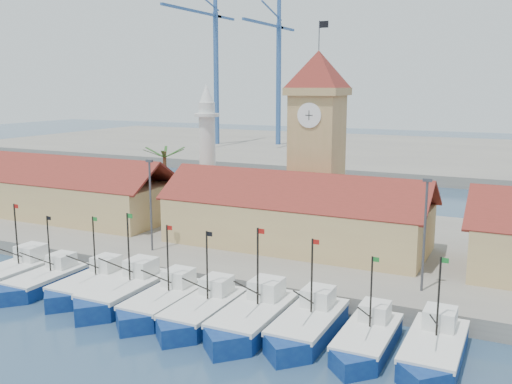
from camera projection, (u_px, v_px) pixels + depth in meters
The scene contains 21 objects.
ground at pixel (191, 334), 40.87m from camera, with size 400.00×400.00×0.00m, color #1C314B.
quay at pixel (309, 242), 61.98m from camera, with size 140.00×32.00×1.50m, color gray.
terminal at pixel (434, 155), 138.06m from camera, with size 240.00×80.00×2.00m, color gray.
boat_0 at pixel (11, 275), 51.09m from camera, with size 3.65×10.00×7.57m.
boat_1 at pixel (44, 282), 49.66m from camera, with size 3.27×8.96×6.78m.
boat_2 at pixel (89, 286), 48.47m from camera, with size 3.38×9.26×7.01m.
boat_3 at pixel (123, 293), 46.59m from camera, with size 3.74×10.25×7.76m.
boat_4 at pixel (163, 304), 44.47m from camera, with size 3.51×9.63×7.29m.
boat_5 at pixel (202, 313), 42.73m from camera, with size 3.50×9.59×7.26m.
boat_6 at pixel (252, 320), 41.28m from camera, with size 3.80×10.42×7.89m.
boat_7 at pixel (306, 327), 40.11m from camera, with size 3.57×9.78×7.40m.
boat_8 at pixel (366, 341), 38.06m from camera, with size 3.26×8.92×6.75m.
boat_9 at pixel (433, 352), 36.43m from camera, with size 3.49×9.55×7.22m.
hall_left at pixel (59, 195), 71.52m from camera, with size 31.20×10.13×7.61m.
hall_center at pixel (295, 221), 57.84m from camera, with size 27.04×10.13×7.61m.
clock_tower at pixel (317, 138), 61.69m from camera, with size 5.80×5.80×22.70m.
minaret at pixel (207, 150), 70.28m from camera, with size 3.00×3.00×16.30m.
palm_tree at pixel (165, 177), 71.29m from camera, with size 5.60×5.03×8.39m.
lamp_posts at pixel (267, 213), 50.09m from camera, with size 80.70×0.25×9.03m.
crane_blue_far at pixel (213, 56), 148.92m from camera, with size 1.00×34.31×41.49m.
crane_blue_near at pixel (277, 63), 148.40m from camera, with size 1.00×30.46×38.52m.
Camera 1 is at (20.87, -32.46, 17.51)m, focal length 40.00 mm.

